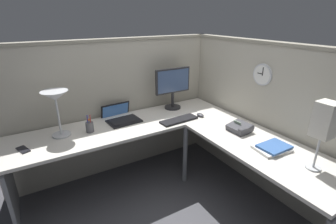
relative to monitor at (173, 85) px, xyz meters
The scene contains 15 objects.
ground_plane 1.24m from the monitor, 114.23° to the right, with size 6.80×6.80×0.00m, color #47474C.
cubicle_wall_back 0.73m from the monitor, 160.41° to the left, with size 2.57×0.12×1.58m.
cubicle_wall_right 1.10m from the monitor, 57.15° to the right, with size 0.12×2.37×1.58m.
desk 0.90m from the monitor, 122.27° to the right, with size 2.35×2.15×0.73m.
monitor is the anchor object (origin of this frame).
laptop 0.74m from the monitor, behind, with size 0.37×0.41×0.22m.
keyboard 0.50m from the monitor, 112.05° to the right, with size 0.43×0.14×0.02m, color black.
computer_mouse 0.50m from the monitor, 72.05° to the right, with size 0.06×0.10×0.03m, color #38383D.
desk_lamp_dome 1.32m from the monitor, behind, with size 0.24×0.24×0.44m.
pen_cup 1.10m from the monitor, behind, with size 0.08×0.08×0.18m.
cell_phone 1.69m from the monitor, behind, with size 0.07×0.14×0.01m, color black.
office_phone 0.97m from the monitor, 76.36° to the right, with size 0.20×0.21×0.11m.
book_stack 1.36m from the monitor, 81.62° to the right, with size 0.31×0.25×0.04m.
desk_lamp_paper 1.67m from the monitor, 82.22° to the right, with size 0.13×0.13×0.53m.
wall_clock 1.03m from the monitor, 58.06° to the right, with size 0.04×0.22×0.22m.
Camera 1 is at (-1.24, -1.81, 1.81)m, focal length 26.39 mm.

